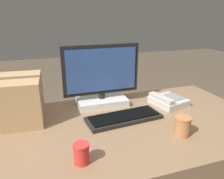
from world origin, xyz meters
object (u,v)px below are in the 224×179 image
Objects in this scene: paper_cup_left at (81,153)px; desk_phone at (168,101)px; paper_cup_right at (182,126)px; keyboard at (124,117)px; monitor at (102,82)px; cardboard_box at (9,100)px.

desk_phone is at bearing 31.97° from paper_cup_left.
paper_cup_left is 0.54m from paper_cup_right.
desk_phone is (0.37, 0.12, 0.01)m from keyboard.
paper_cup_right is (0.22, -0.26, 0.04)m from keyboard.
monitor is 0.48m from desk_phone.
keyboard is at bearing -175.53° from desk_phone.
paper_cup_left is at bearing -160.84° from desk_phone.
paper_cup_left is (-0.25, -0.58, -0.12)m from monitor.
paper_cup_left reaches higher than desk_phone.
paper_cup_right is 0.27× the size of cardboard_box.
desk_phone is at bearing -18.59° from monitor.
paper_cup_left is 0.89× the size of paper_cup_right.
paper_cup_right is at bearing -61.29° from monitor.
cardboard_box is (-0.32, 0.51, 0.08)m from paper_cup_left.
keyboard is at bearing 44.86° from paper_cup_left.
cardboard_box is at bearing 121.86° from paper_cup_left.
desk_phone is 0.81m from paper_cup_left.
cardboard_box reaches higher than paper_cup_right.
paper_cup_right is (0.54, 0.06, 0.01)m from paper_cup_left.
monitor is 1.12× the size of keyboard.
cardboard_box is at bearing 152.07° from paper_cup_right.
cardboard_box is at bearing 157.60° from keyboard.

